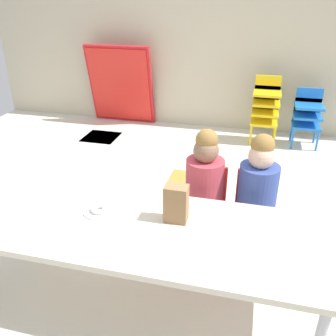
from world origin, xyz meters
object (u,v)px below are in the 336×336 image
(craft_table, at_px, (143,232))
(paper_bag_brown, at_px, (176,204))
(folded_activity_table, at_px, (121,85))
(kid_chair_yellow_stack, at_px, (266,106))
(donut_powdered_on_plate, at_px, (99,209))
(paper_plate_near_edge, at_px, (99,212))
(seated_child_middle_seat, at_px, (258,186))
(seated_child_near_camera, at_px, (205,180))
(kid_chair_blue_stack, at_px, (307,114))

(craft_table, relative_size, paper_bag_brown, 9.25)
(craft_table, distance_m, folded_activity_table, 3.34)
(kid_chair_yellow_stack, xyz_separation_m, donut_powdered_on_plate, (-0.95, -2.78, 0.11))
(paper_plate_near_edge, bearing_deg, paper_bag_brown, 4.07)
(seated_child_middle_seat, relative_size, kid_chair_yellow_stack, 1.15)
(seated_child_near_camera, bearing_deg, craft_table, -112.81)
(folded_activity_table, bearing_deg, paper_bag_brown, -63.79)
(seated_child_near_camera, height_order, kid_chair_blue_stack, seated_child_near_camera)
(paper_bag_brown, bearing_deg, paper_plate_near_edge, -175.93)
(paper_plate_near_edge, bearing_deg, kid_chair_yellow_stack, 71.15)
(kid_chair_blue_stack, bearing_deg, kid_chair_yellow_stack, 179.94)
(seated_child_middle_seat, bearing_deg, kid_chair_blue_stack, 76.58)
(seated_child_middle_seat, relative_size, paper_plate_near_edge, 5.10)
(folded_activity_table, bearing_deg, paper_plate_near_edge, -71.54)
(craft_table, height_order, paper_bag_brown, paper_bag_brown)
(paper_plate_near_edge, bearing_deg, donut_powdered_on_plate, 0.00)
(craft_table, distance_m, seated_child_middle_seat, 0.86)
(kid_chair_yellow_stack, xyz_separation_m, paper_plate_near_edge, (-0.95, -2.78, 0.10))
(seated_child_middle_seat, distance_m, donut_powdered_on_plate, 1.05)
(kid_chair_yellow_stack, bearing_deg, paper_bag_brown, -100.08)
(kid_chair_blue_stack, distance_m, paper_plate_near_edge, 3.13)
(seated_child_near_camera, distance_m, paper_bag_brown, 0.52)
(seated_child_near_camera, bearing_deg, paper_bag_brown, -99.86)
(seated_child_middle_seat, distance_m, paper_bag_brown, 0.68)
(kid_chair_blue_stack, relative_size, paper_bag_brown, 3.09)
(craft_table, height_order, kid_chair_blue_stack, kid_chair_blue_stack)
(craft_table, xyz_separation_m, paper_plate_near_edge, (-0.29, 0.07, 0.05))
(paper_plate_near_edge, bearing_deg, kid_chair_blue_stack, 62.62)
(kid_chair_blue_stack, height_order, folded_activity_table, folded_activity_table)
(kid_chair_yellow_stack, height_order, kid_chair_blue_stack, kid_chair_yellow_stack)
(folded_activity_table, bearing_deg, seated_child_middle_seat, -52.33)
(seated_child_near_camera, bearing_deg, paper_plate_near_edge, -135.64)
(craft_table, bearing_deg, paper_bag_brown, 31.34)
(seated_child_near_camera, relative_size, folded_activity_table, 0.84)
(paper_bag_brown, bearing_deg, kid_chair_blue_stack, 70.39)
(paper_bag_brown, relative_size, donut_powdered_on_plate, 2.25)
(seated_child_near_camera, relative_size, paper_bag_brown, 4.17)
(seated_child_near_camera, xyz_separation_m, seated_child_middle_seat, (0.36, 0.00, 0.00))
(seated_child_near_camera, bearing_deg, kid_chair_yellow_stack, 79.87)
(kid_chair_yellow_stack, bearing_deg, folded_activity_table, 173.39)
(craft_table, bearing_deg, paper_plate_near_edge, 166.80)
(seated_child_near_camera, bearing_deg, folded_activity_table, 122.13)
(paper_plate_near_edge, bearing_deg, seated_child_near_camera, 44.36)
(craft_table, height_order, folded_activity_table, folded_activity_table)
(seated_child_middle_seat, bearing_deg, paper_plate_near_edge, -149.34)
(seated_child_middle_seat, relative_size, donut_powdered_on_plate, 9.39)
(craft_table, bearing_deg, seated_child_near_camera, 67.19)
(folded_activity_table, bearing_deg, kid_chair_yellow_stack, -6.61)
(folded_activity_table, xyz_separation_m, donut_powdered_on_plate, (1.00, -3.01, 0.03))
(kid_chair_yellow_stack, bearing_deg, donut_powdered_on_plate, -108.85)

